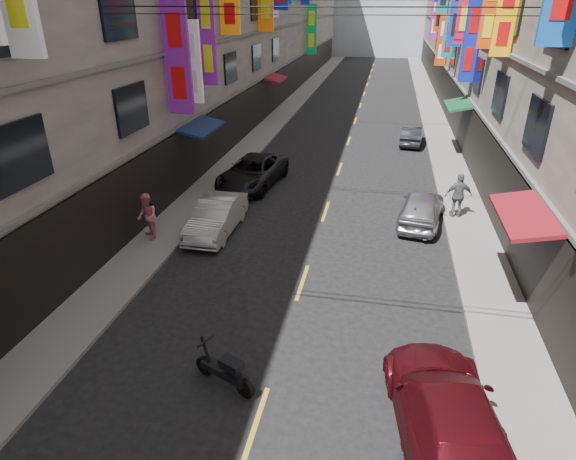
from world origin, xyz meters
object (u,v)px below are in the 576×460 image
at_px(car_left_mid, 216,216).
at_px(car_right_far, 412,135).
at_px(pedestrian_rfar, 459,196).
at_px(car_left_far, 253,172).
at_px(scooter_crossing, 225,371).
at_px(scooter_far_right, 417,218).
at_px(pedestrian_lfar, 147,217).
at_px(car_right_near, 449,417).
at_px(car_right_mid, 421,208).

xyz_separation_m(car_left_mid, car_right_far, (8.00, 14.82, -0.09)).
relative_size(car_right_far, pedestrian_rfar, 1.88).
bearing_deg(car_left_far, pedestrian_rfar, -6.32).
height_order(scooter_crossing, car_left_far, car_left_far).
bearing_deg(scooter_far_right, car_right_far, -75.48).
bearing_deg(pedestrian_rfar, pedestrian_lfar, 13.45).
bearing_deg(car_left_mid, scooter_crossing, -69.12).
bearing_deg(pedestrian_rfar, scooter_crossing, 52.70).
bearing_deg(car_right_far, pedestrian_rfar, 103.15).
relative_size(car_left_mid, pedestrian_rfar, 2.16).
bearing_deg(car_right_far, car_left_far, 55.29).
relative_size(scooter_crossing, car_right_near, 0.33).
height_order(car_left_mid, pedestrian_rfar, pedestrian_rfar).
bearing_deg(scooter_crossing, pedestrian_lfar, 62.16).
relative_size(scooter_crossing, car_right_mid, 0.42).
xyz_separation_m(car_right_near, car_right_mid, (0.00, 11.25, -0.05)).
bearing_deg(car_right_mid, scooter_far_right, 82.12).
distance_m(car_left_far, pedestrian_lfar, 7.13).
height_order(car_right_near, car_right_mid, car_right_near).
bearing_deg(car_left_far, car_right_far, 56.69).
bearing_deg(car_left_far, scooter_crossing, -70.28).
bearing_deg(car_left_far, pedestrian_lfar, -101.35).
height_order(scooter_crossing, pedestrian_rfar, pedestrian_rfar).
xyz_separation_m(scooter_far_right, pedestrian_rfar, (1.64, 1.22, 0.63)).
height_order(scooter_crossing, car_right_mid, car_right_mid).
distance_m(scooter_crossing, scooter_far_right, 11.15).
relative_size(car_left_mid, car_right_near, 0.80).
height_order(scooter_far_right, car_left_mid, car_left_mid).
xyz_separation_m(car_left_mid, pedestrian_rfar, (9.49, 3.18, 0.39)).
bearing_deg(pedestrian_lfar, car_right_far, 107.31).
xyz_separation_m(scooter_far_right, car_right_mid, (0.15, 0.49, 0.25)).
distance_m(scooter_far_right, car_right_far, 12.85).
bearing_deg(car_right_near, scooter_far_right, -98.52).
distance_m(car_right_mid, pedestrian_rfar, 1.70).
height_order(car_right_near, pedestrian_lfar, pedestrian_lfar).
distance_m(scooter_crossing, pedestrian_rfar, 13.01).
height_order(scooter_crossing, scooter_far_right, same).
bearing_deg(car_right_mid, pedestrian_lfar, 29.51).
relative_size(scooter_crossing, pedestrian_lfar, 0.93).
xyz_separation_m(scooter_crossing, pedestrian_rfar, (6.50, 11.26, 0.63)).
distance_m(car_right_mid, car_right_far, 12.36).
relative_size(car_left_far, pedestrian_lfar, 2.80).
bearing_deg(pedestrian_rfar, car_right_near, 75.60).
distance_m(car_left_mid, car_left_far, 5.47).
xyz_separation_m(car_right_near, car_right_far, (0.00, 23.60, -0.15)).
bearing_deg(pedestrian_lfar, pedestrian_rfar, 70.62).
xyz_separation_m(scooter_crossing, pedestrian_lfar, (-5.27, 6.80, 0.58)).
bearing_deg(car_right_near, pedestrian_rfar, -106.43).
bearing_deg(scooter_crossing, scooter_far_right, -1.39).
bearing_deg(pedestrian_lfar, scooter_far_right, 67.63).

